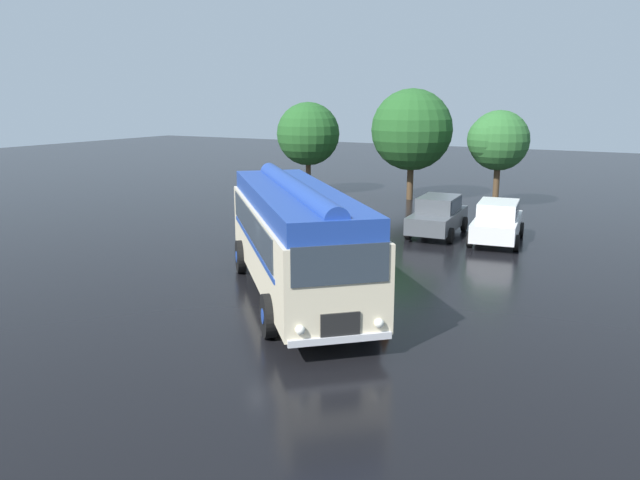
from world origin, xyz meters
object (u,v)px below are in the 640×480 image
object	(u,v)px
car_mid_left	(497,222)
traffic_cone	(384,324)
vintage_bus	(295,234)
car_near_left	(438,215)

from	to	relation	value
car_mid_left	traffic_cone	xyz separation A→B (m)	(0.07, -11.68, -0.57)
vintage_bus	traffic_cone	xyz separation A→B (m)	(3.57, -1.61, -1.62)
car_near_left	car_mid_left	xyz separation A→B (m)	(2.55, -0.13, 0.00)
car_near_left	car_mid_left	bearing A→B (deg)	-2.82
car_mid_left	traffic_cone	world-z (taller)	car_mid_left
car_near_left	car_mid_left	world-z (taller)	same
vintage_bus	car_mid_left	size ratio (longest dim) A/B	2.06
vintage_bus	traffic_cone	world-z (taller)	vintage_bus
traffic_cone	car_mid_left	bearing A→B (deg)	90.35
car_near_left	traffic_cone	distance (m)	12.10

